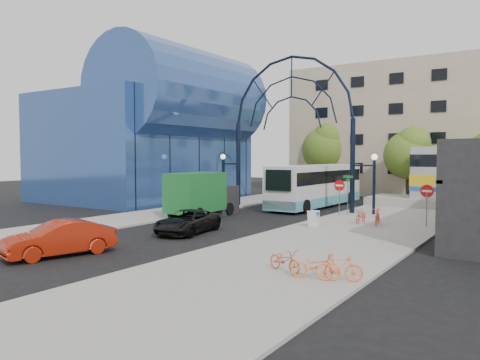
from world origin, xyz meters
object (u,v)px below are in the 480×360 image
Objects in this scene: bike_far_a at (316,266)px; do_not_enter_sign at (427,195)px; bike_near_b at (377,216)px; bike_far_c at (285,260)px; red_sedan at (59,238)px; street_name_sign at (348,187)px; tree_north_b at (326,147)px; tree_north_a at (409,152)px; bike_near_a at (361,216)px; gateway_arch at (292,101)px; black_suv at (187,222)px; city_bus at (316,185)px; bike_far_b at (339,268)px; sandwich_board at (313,217)px; green_truck at (203,195)px; stop_sign at (339,189)px.

do_not_enter_sign is at bearing -14.97° from bike_far_a.
do_not_enter_sign is 3.07m from bike_near_b.
bike_far_a is at bearing -80.03° from bike_far_c.
street_name_sign is at bearing 89.68° from red_sedan.
tree_north_b is (-14.88, 19.93, 3.29)m from do_not_enter_sign.
tree_north_a is 4.01× the size of bike_near_a.
black_suv is (0.32, -13.06, -7.91)m from gateway_arch.
street_name_sign reaches higher than bike_near_b.
black_suv is (4.19, -28.99, -4.62)m from tree_north_b.
tree_north_a is at bearing 59.27° from city_bus.
tree_north_a is 0.55× the size of city_bus.
bike_far_b is at bearing -70.38° from street_name_sign.
sandwich_board reaches higher than bike_far_b.
gateway_arch is 13.98m from tree_north_a.
city_bus is (-4.89, 11.28, 1.09)m from sandwich_board.
tree_north_a reaches higher than bike_far_a.
do_not_enter_sign is 0.39× the size of green_truck.
bike_far_c is at bearing -39.54° from black_suv.
bike_near_b is 1.11× the size of bike_far_c.
green_truck is 11.87m from bike_near_b.
bike_near_a is (7.31, -4.77, -7.98)m from gateway_arch.
green_truck is at bearing -179.67° from bike_near_b.
bike_near_a reaches higher than bike_far_a.
tree_north_b is (-10.00, 4.00, 0.66)m from tree_north_a.
red_sedan is 17.97m from bike_near_b.
tree_north_b is (-9.08, 17.33, 3.14)m from street_name_sign.
bike_near_a is 14.05m from bike_far_b.
tree_north_a is (-4.88, 15.93, 2.63)m from do_not_enter_sign.
tree_north_b is at bearing 42.68° from bike_far_c.
street_name_sign is at bearing 155.84° from do_not_enter_sign.
city_bus is (-4.49, 4.66, -0.30)m from street_name_sign.
city_bus is at bearing 144.81° from do_not_enter_sign.
street_name_sign reaches higher than do_not_enter_sign.
tree_north_b is at bearing 111.16° from city_bus.
bike_far_a is (5.63, -16.42, -1.42)m from stop_sign.
green_truck is (-8.03, -5.16, -0.43)m from stop_sign.
bike_far_a is at bearing -65.08° from sandwich_board.
do_not_enter_sign is 6.85m from sandwich_board.
stop_sign reaches higher than bike_near_a.
tree_north_a reaches higher than city_bus.
black_suv is at bearing -61.43° from green_truck.
stop_sign is 2.53× the size of sandwich_board.
gateway_arch is 21.82m from bike_far_c.
bike_far_a is (5.23, -17.03, -1.56)m from street_name_sign.
bike_near_a is at bearing -49.30° from city_bus.
bike_near_a is 13.49m from bike_far_c.
tree_north_a reaches higher than stop_sign.
tree_north_b reaches higher than bike_far_b.
bike_far_c is (1.79, -13.37, -0.03)m from bike_near_a.
stop_sign is 16.77m from bike_far_c.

